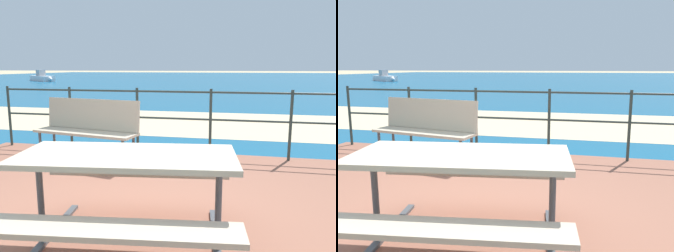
# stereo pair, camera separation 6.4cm
# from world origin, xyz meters

# --- Properties ---
(ground_plane) EXTENTS (240.00, 240.00, 0.00)m
(ground_plane) POSITION_xyz_m (0.00, 0.00, 0.00)
(ground_plane) COLOR tan
(patio_paving) EXTENTS (6.40, 5.20, 0.06)m
(patio_paving) POSITION_xyz_m (0.00, 0.00, 0.03)
(patio_paving) COLOR #935B47
(patio_paving) RESTS_ON ground
(sea_water) EXTENTS (90.00, 90.00, 0.01)m
(sea_water) POSITION_xyz_m (0.00, 40.00, 0.01)
(sea_water) COLOR #145B84
(sea_water) RESTS_ON ground
(beach_strip) EXTENTS (54.00, 3.97, 0.01)m
(beach_strip) POSITION_xyz_m (0.00, 5.93, 0.01)
(beach_strip) COLOR beige
(beach_strip) RESTS_ON ground
(picnic_table) EXTENTS (1.77, 1.58, 0.76)m
(picnic_table) POSITION_xyz_m (0.22, -0.42, 0.63)
(picnic_table) COLOR #BCAD93
(picnic_table) RESTS_ON patio_paving
(park_bench) EXTENTS (1.62, 0.69, 0.92)m
(park_bench) POSITION_xyz_m (-1.12, 1.75, 0.61)
(park_bench) COLOR #BCAD93
(park_bench) RESTS_ON patio_paving
(railing_fence) EXTENTS (5.94, 0.04, 1.06)m
(railing_fence) POSITION_xyz_m (0.00, 2.43, 0.72)
(railing_fence) COLOR #2D3833
(railing_fence) RESTS_ON patio_paving
(boat_mid) EXTENTS (4.25, 3.59, 1.13)m
(boat_mid) POSITION_xyz_m (-18.94, 28.49, 0.35)
(boat_mid) COLOR silver
(boat_mid) RESTS_ON sea_water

